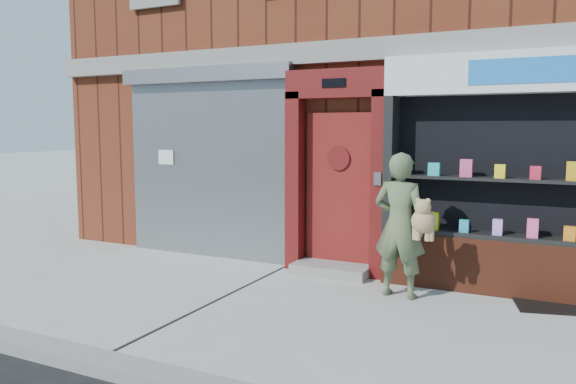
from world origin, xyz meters
The scene contains 7 objects.
ground centered at (0.00, 0.00, 0.00)m, with size 80.00×80.00×0.00m, color #9E9E99.
building centered at (0.00, 5.99, 4.00)m, with size 12.00×8.16×8.00m.
shutter_bay centered at (-3.00, 1.93, 1.72)m, with size 3.10×0.30×3.04m.
red_door_bay centered at (-0.75, 1.86, 1.46)m, with size 1.52×0.58×2.90m.
pharmacy_bay centered at (1.75, 1.81, 1.37)m, with size 3.50×0.41×3.00m.
woman centered at (0.40, 1.10, 0.90)m, with size 0.81×0.57×1.79m.
doormat centered at (2.18, 1.55, 0.01)m, with size 0.98×0.68×0.02m, color black.
Camera 1 is at (2.15, -5.59, 2.08)m, focal length 35.00 mm.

